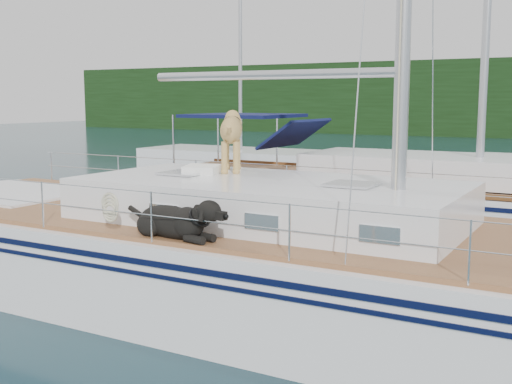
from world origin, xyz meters
The scene contains 4 objects.
ground centered at (0.00, 0.00, 0.00)m, with size 120.00×120.00×0.00m, color black.
main_sailboat centered at (0.09, 0.00, 0.68)m, with size 12.00×3.80×14.01m.
neighbor_sailboat centered at (0.16, 6.04, 0.63)m, with size 11.00×3.50×13.30m.
bg_boat_west centered at (-8.00, 14.00, 0.45)m, with size 8.00×3.00×11.65m.
Camera 1 is at (4.89, -7.56, 2.88)m, focal length 45.00 mm.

